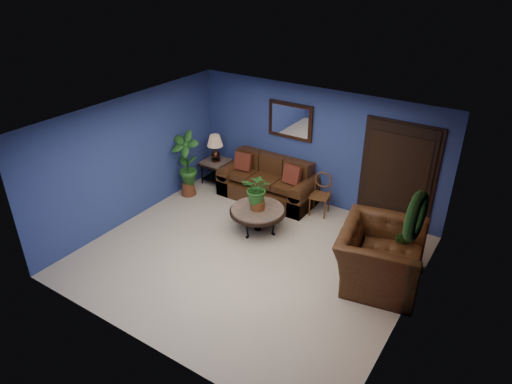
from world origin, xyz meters
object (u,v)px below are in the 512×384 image
Objects in this scene: sofa at (269,185)px; coffee_table at (258,211)px; end_table at (216,166)px; side_chair at (321,191)px; armchair at (380,256)px; table_lamp at (215,145)px.

sofa is 1.34m from coffee_table.
side_chair is at bearing 1.38° from end_table.
sofa is 2.39× the size of side_chair.
sofa reaches higher than end_table.
sofa is 1.25m from side_chair.
side_chair is at bearing 60.38° from coffee_table.
sofa is at bearing 171.74° from side_chair.
table_lamp is at bearing 61.85° from armchair.
sofa is 1.42× the size of armchair.
end_table is at bearing -178.83° from sofa.
side_chair reaches higher than coffee_table.
armchair is at bearing -25.98° from sofa.
sofa is 3.36m from armchair.
side_chair is (0.73, 1.28, 0.09)m from coffee_table.
side_chair is (2.67, 0.06, 0.08)m from end_table.
table_lamp is (-1.44, -0.03, 0.63)m from sofa.
armchair is (4.45, -1.44, -0.46)m from table_lamp.
coffee_table is at bearing -67.80° from sofa.
armchair is at bearing -17.93° from table_lamp.
end_table is (-1.94, 1.21, 0.01)m from coffee_table.
table_lamp reaches higher than end_table.
armchair reaches higher than sofa.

